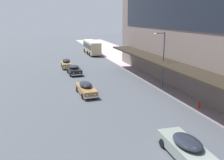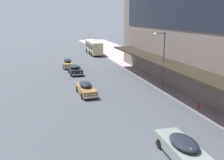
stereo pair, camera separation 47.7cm
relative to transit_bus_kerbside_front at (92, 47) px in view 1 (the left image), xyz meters
name	(u,v)px [view 1 (the left image)]	position (x,y,z in m)	size (l,w,h in m)	color
transit_bus_kerbside_front	(92,47)	(0.00, 0.00, 0.00)	(2.73, 10.92, 3.19)	tan
sedan_oncoming_front	(185,147)	(-4.03, -47.89, -1.09)	(2.07, 5.04, 1.48)	gray
sedan_oncoming_rear	(86,88)	(-7.67, -32.41, -1.08)	(1.95, 5.03, 1.51)	olive
sedan_second_mid	(66,63)	(-8.05, -15.42, -1.04)	(1.90, 4.84, 1.61)	olive
sedan_trailing_near	(74,70)	(-7.46, -21.26, -1.09)	(2.06, 4.43, 1.49)	black
street_lamp	(162,57)	(1.86, -33.12, 2.42)	(1.50, 0.28, 7.06)	#4C4C51
fire_hydrant	(199,105)	(2.16, -40.71, -1.33)	(0.20, 0.40, 0.70)	red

